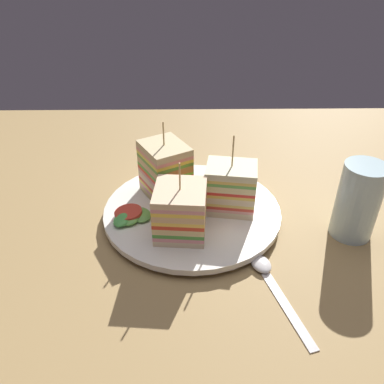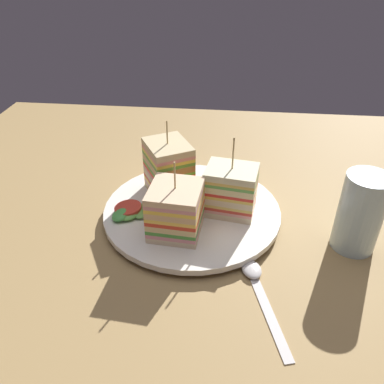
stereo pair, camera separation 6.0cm
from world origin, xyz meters
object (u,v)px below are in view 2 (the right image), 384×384
at_px(plate, 192,211).
at_px(drinking_glass, 359,218).
at_px(spoon, 256,282).
at_px(sandwich_wedge_0, 169,169).
at_px(sandwich_wedge_2, 230,188).
at_px(chip_pile, 178,200).
at_px(sandwich_wedge_1, 176,209).

height_order(plate, drinking_glass, drinking_glass).
bearing_deg(spoon, sandwich_wedge_0, 22.57).
height_order(plate, spoon, plate).
distance_m(sandwich_wedge_2, spoon, 0.15).
height_order(sandwich_wedge_0, drinking_glass, sandwich_wedge_0).
xyz_separation_m(chip_pile, spoon, (-0.12, 0.14, -0.03)).
height_order(plate, sandwich_wedge_0, sandwich_wedge_0).
bearing_deg(plate, sandwich_wedge_2, -175.25).
bearing_deg(spoon, chip_pile, 25.36).
bearing_deg(sandwich_wedge_2, sandwich_wedge_1, 47.84).
bearing_deg(sandwich_wedge_0, drinking_glass, 43.59).
bearing_deg(chip_pile, drinking_glass, 169.95).
xyz_separation_m(plate, chip_pile, (0.02, -0.00, 0.02)).
relative_size(plate, drinking_glass, 2.38).
xyz_separation_m(chip_pile, drinking_glass, (-0.26, 0.05, 0.02)).
distance_m(plate, chip_pile, 0.03).
bearing_deg(sandwich_wedge_0, sandwich_wedge_1, -14.86).
xyz_separation_m(sandwich_wedge_0, chip_pile, (-0.02, 0.04, -0.03)).
bearing_deg(drinking_glass, sandwich_wedge_2, -15.45).
relative_size(plate, sandwich_wedge_0, 2.16).
bearing_deg(sandwich_wedge_1, sandwich_wedge_0, 19.42).
xyz_separation_m(sandwich_wedge_1, spoon, (-0.11, 0.08, -0.05)).
distance_m(plate, sandwich_wedge_0, 0.08).
xyz_separation_m(plate, sandwich_wedge_1, (0.02, 0.06, 0.04)).
distance_m(chip_pile, drinking_glass, 0.26).
bearing_deg(drinking_glass, spoon, 32.99).
height_order(sandwich_wedge_0, sandwich_wedge_1, sandwich_wedge_0).
height_order(sandwich_wedge_2, drinking_glass, sandwich_wedge_2).
relative_size(sandwich_wedge_0, chip_pile, 1.56).
bearing_deg(spoon, sandwich_wedge_1, 39.50).
xyz_separation_m(plate, sandwich_wedge_2, (-0.06, -0.00, 0.04)).
bearing_deg(plate, spoon, 125.86).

